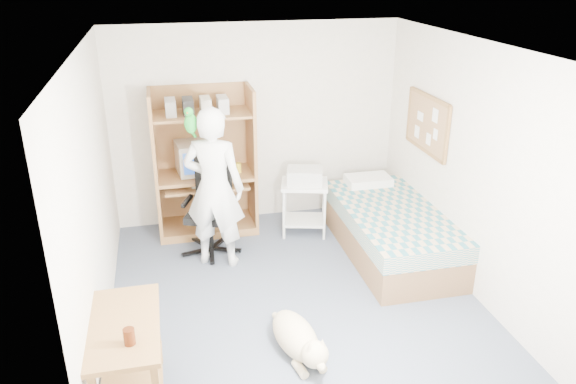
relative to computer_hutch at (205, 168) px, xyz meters
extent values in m
plane|color=#475061|center=(0.70, -1.74, -0.82)|extent=(4.00, 4.00, 0.00)
cube|color=silver|center=(0.70, 0.26, 0.43)|extent=(3.60, 0.02, 2.50)
cube|color=silver|center=(2.50, -1.74, 0.43)|extent=(0.02, 4.00, 2.50)
cube|color=silver|center=(-1.10, -1.74, 0.43)|extent=(0.02, 4.00, 2.50)
cube|color=white|center=(0.70, -1.74, 1.68)|extent=(3.60, 4.00, 0.02)
cube|color=olive|center=(-0.58, -0.04, 0.08)|extent=(0.04, 0.60, 1.80)
cube|color=olive|center=(0.58, -0.04, 0.08)|extent=(0.04, 0.60, 1.80)
cube|color=olive|center=(0.00, 0.25, 0.08)|extent=(1.20, 0.02, 1.80)
cube|color=olive|center=(0.00, -0.04, -0.08)|extent=(1.12, 0.60, 0.04)
cube|color=olive|center=(0.00, -0.12, -0.18)|extent=(1.00, 0.50, 0.03)
cube|color=olive|center=(0.00, -0.04, 0.68)|extent=(1.12, 0.55, 0.03)
cube|color=olive|center=(0.00, -0.04, -0.77)|extent=(1.12, 0.60, 0.10)
cube|color=brown|center=(2.00, -1.14, -0.64)|extent=(1.00, 2.00, 0.36)
cube|color=#2F727D|center=(2.00, -1.14, -0.36)|extent=(1.02, 2.02, 0.20)
cube|color=white|center=(2.00, -0.34, -0.22)|extent=(0.55, 0.35, 0.12)
cube|color=brown|center=(-0.85, -2.94, -0.09)|extent=(0.50, 1.00, 0.04)
cube|color=brown|center=(-1.05, -2.49, -0.47)|extent=(0.05, 0.05, 0.70)
cube|color=brown|center=(-0.65, -2.49, -0.47)|extent=(0.05, 0.05, 0.70)
cube|color=brown|center=(-0.85, -2.94, -0.62)|extent=(0.46, 0.92, 0.03)
cube|color=olive|center=(2.48, -0.84, 0.63)|extent=(0.03, 0.90, 0.60)
cube|color=brown|center=(2.47, -0.84, 0.94)|extent=(0.04, 0.94, 0.04)
cube|color=brown|center=(2.47, -0.84, 0.32)|extent=(0.04, 0.94, 0.04)
cylinder|color=black|center=(-0.02, -0.63, -0.78)|extent=(0.61, 0.61, 0.06)
cylinder|color=black|center=(-0.02, -0.63, -0.59)|extent=(0.06, 0.06, 0.41)
cube|color=black|center=(-0.02, -0.63, -0.34)|extent=(0.61, 0.61, 0.08)
cube|color=black|center=(0.07, -0.41, -0.01)|extent=(0.42, 0.22, 0.56)
cube|color=black|center=(-0.26, -0.53, -0.19)|extent=(0.15, 0.30, 0.04)
cube|color=black|center=(0.21, -0.72, -0.19)|extent=(0.15, 0.30, 0.04)
imported|color=white|center=(0.03, -0.88, 0.08)|extent=(0.77, 0.64, 1.80)
ellipsoid|color=#127E1A|center=(-0.17, -0.86, 0.81)|extent=(0.13, 0.13, 0.21)
sphere|color=#127E1A|center=(-0.19, -0.89, 0.94)|extent=(0.09, 0.09, 0.09)
cone|color=#F24915|center=(-0.20, -0.94, 0.94)|extent=(0.05, 0.05, 0.04)
cylinder|color=#127E1A|center=(-0.15, -0.81, 0.68)|extent=(0.08, 0.15, 0.13)
ellipsoid|color=beige|center=(0.51, -2.58, -0.67)|extent=(0.45, 0.73, 0.31)
sphere|color=beige|center=(0.59, -2.95, -0.59)|extent=(0.23, 0.23, 0.23)
cone|color=beige|center=(0.54, -2.98, -0.49)|extent=(0.07, 0.07, 0.09)
cone|color=beige|center=(0.65, -2.96, -0.49)|extent=(0.07, 0.07, 0.09)
ellipsoid|color=beige|center=(0.61, -3.05, -0.63)|extent=(0.10, 0.14, 0.08)
cylinder|color=beige|center=(0.44, -2.23, -0.73)|extent=(0.10, 0.22, 0.11)
cube|color=white|center=(1.16, -0.38, -0.17)|extent=(0.65, 0.58, 0.04)
cube|color=white|center=(1.16, -0.38, -0.65)|extent=(0.60, 0.52, 0.03)
cylinder|color=white|center=(0.92, -0.57, -0.50)|extent=(0.03, 0.03, 0.65)
cylinder|color=white|center=(1.41, -0.57, -0.50)|extent=(0.03, 0.03, 0.65)
cylinder|color=white|center=(0.92, -0.19, -0.50)|extent=(0.03, 0.03, 0.65)
cylinder|color=white|center=(1.41, -0.19, -0.50)|extent=(0.03, 0.03, 0.65)
cube|color=beige|center=(1.16, -0.38, -0.06)|extent=(0.49, 0.42, 0.18)
cube|color=beige|center=(-0.12, 0.01, 0.14)|extent=(0.45, 0.46, 0.38)
cube|color=navy|center=(-0.10, -0.20, 0.14)|extent=(0.32, 0.05, 0.26)
cube|color=beige|center=(0.04, -0.16, -0.15)|extent=(0.45, 0.17, 0.03)
cylinder|color=yellow|center=(0.40, -0.09, 0.00)|extent=(0.08, 0.08, 0.12)
cylinder|color=#401A0A|center=(-0.80, -3.18, -0.01)|extent=(0.08, 0.08, 0.12)
camera|label=1|loc=(-0.45, -6.49, 2.38)|focal=35.00mm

